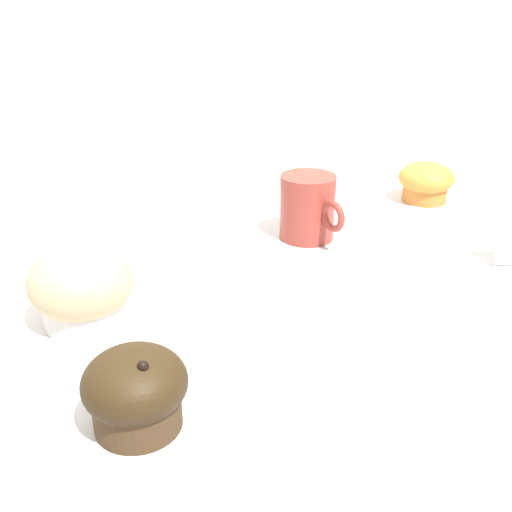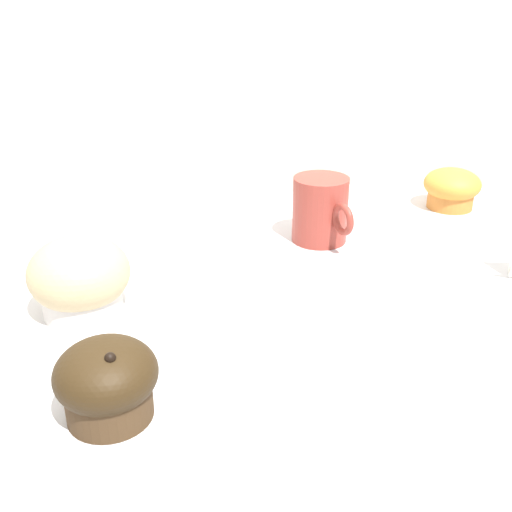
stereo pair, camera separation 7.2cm
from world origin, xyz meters
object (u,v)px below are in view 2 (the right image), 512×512
object	(u,v)px
coffee_cup	(321,208)
muffin_back_right	(107,381)
muffin_front_center	(80,278)
muffin_back_left	(452,188)

from	to	relation	value
coffee_cup	muffin_back_right	bearing A→B (deg)	-142.19
muffin_front_center	coffee_cup	bearing A→B (deg)	13.16
muffin_front_center	coffee_cup	xyz separation A→B (m)	(0.35, 0.08, 0.01)
muffin_front_center	muffin_back_right	xyz separation A→B (m)	(-0.00, -0.19, -0.01)
muffin_back_left	coffee_cup	bearing A→B (deg)	-171.62
muffin_back_left	muffin_front_center	bearing A→B (deg)	-168.89
muffin_front_center	muffin_back_left	world-z (taller)	muffin_front_center
muffin_back_right	muffin_back_left	bearing A→B (deg)	26.80
muffin_back_left	coffee_cup	xyz separation A→B (m)	(-0.27, -0.04, 0.02)
muffin_back_right	coffee_cup	xyz separation A→B (m)	(0.35, 0.27, 0.01)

